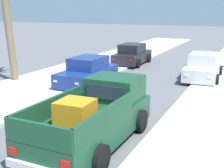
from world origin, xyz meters
The scene contains 7 objects.
sidewalk_left centered at (-4.93, 12.00, 0.06)m, with size 4.94×60.00×0.12m, color beige.
curb_left centered at (-3.86, 12.00, 0.05)m, with size 0.16×60.00×0.10m, color silver.
curb_right centered at (3.86, 12.00, 0.05)m, with size 0.16×60.00×0.10m, color silver.
pickup_truck centered at (1.09, 8.06, 0.80)m, with size 2.25×5.22×1.80m.
car_left_near centered at (-2.91, 21.34, 0.71)m, with size 2.11×4.30×1.54m.
car_right_near centered at (-2.72, 14.26, 0.71)m, with size 2.03×4.26×1.54m.
car_left_mid centered at (2.72, 18.33, 0.71)m, with size 2.13×4.31×1.54m.
Camera 1 is at (5.24, 0.40, 4.00)m, focal length 48.02 mm.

